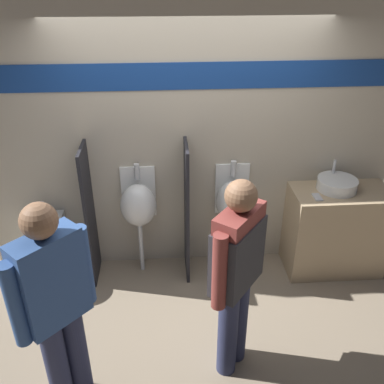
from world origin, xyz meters
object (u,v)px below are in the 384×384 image
at_px(urinal_near_counter, 138,205).
at_px(person_with_lanyard, 56,305).
at_px(sink_basin, 337,184).
at_px(cell_phone, 317,197).
at_px(person_in_vest, 236,268).
at_px(toilet, 45,261).
at_px(urinal_far, 234,201).

xyz_separation_m(urinal_near_counter, person_with_lanyard, (-0.47, -1.51, 0.15)).
xyz_separation_m(sink_basin, urinal_near_counter, (-1.95, 0.05, -0.18)).
bearing_deg(urinal_near_counter, person_with_lanyard, -107.07).
height_order(cell_phone, person_in_vest, person_in_vest).
distance_m(sink_basin, person_in_vest, 1.70).
xyz_separation_m(toilet, person_with_lanyard, (0.48, -1.34, 0.66)).
xyz_separation_m(cell_phone, urinal_far, (-0.77, 0.20, -0.13)).
height_order(cell_phone, urinal_far, urinal_far).
height_order(urinal_near_counter, urinal_far, same).
relative_size(sink_basin, person_in_vest, 0.23).
bearing_deg(urinal_near_counter, urinal_far, 0.00).
bearing_deg(person_with_lanyard, toilet, 64.90).
distance_m(urinal_near_counter, toilet, 1.09).
bearing_deg(cell_phone, sink_basin, 32.38).
xyz_separation_m(sink_basin, toilet, (-2.90, -0.12, -0.69)).
distance_m(sink_basin, urinal_near_counter, 1.96).
bearing_deg(person_in_vest, sink_basin, -6.19).
height_order(person_in_vest, person_with_lanyard, person_with_lanyard).
bearing_deg(person_with_lanyard, person_in_vest, -33.20).
bearing_deg(urinal_far, person_in_vest, -98.37).
height_order(urinal_near_counter, toilet, urinal_near_counter).
bearing_deg(cell_phone, person_with_lanyard, -148.96).
xyz_separation_m(urinal_near_counter, toilet, (-0.94, -0.17, -0.51)).
bearing_deg(cell_phone, toilet, 179.28).
relative_size(cell_phone, person_in_vest, 0.08).
relative_size(toilet, person_with_lanyard, 0.49).
bearing_deg(toilet, urinal_far, 5.17).
xyz_separation_m(cell_phone, person_in_vest, (-0.95, -1.06, 0.05)).
height_order(urinal_far, person_in_vest, person_in_vest).
height_order(urinal_near_counter, person_with_lanyard, person_with_lanyard).
bearing_deg(cell_phone, urinal_near_counter, 173.19).
height_order(sink_basin, cell_phone, sink_basin).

